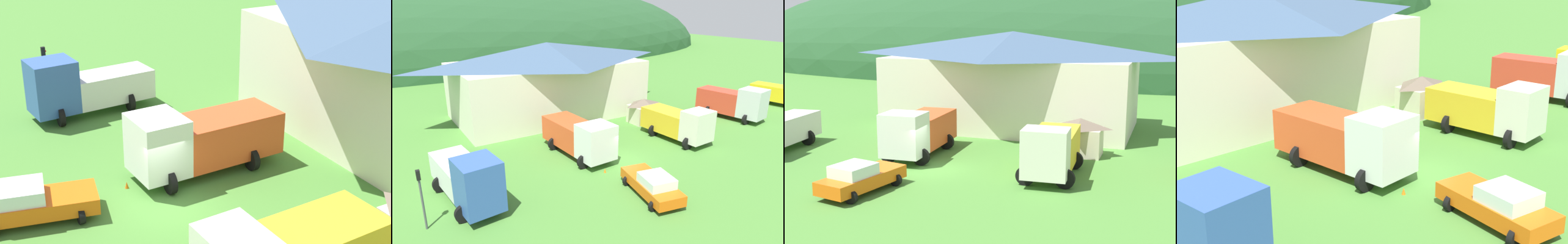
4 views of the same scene
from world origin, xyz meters
TOP-DOWN VIEW (x-y plane):
  - ground_plane at (0.00, 0.00)m, footprint 200.00×200.00m
  - box_truck_blue at (-12.14, 0.01)m, footprint 3.52×7.59m
  - heavy_rig_white at (-2.40, 2.72)m, footprint 3.61×7.58m
  - service_pickup_orange at (-1.79, -5.47)m, footprint 3.03×5.38m
  - traffic_light_west at (-14.96, -1.44)m, footprint 0.20×0.32m
  - traffic_cone_mid_row at (-2.46, -1.04)m, footprint 0.36×0.36m

SIDE VIEW (x-z plane):
  - ground_plane at x=0.00m, z-range 0.00..0.00m
  - traffic_cone_mid_row at x=-2.46m, z-range -0.32..0.32m
  - service_pickup_orange at x=-1.79m, z-range 0.00..1.66m
  - heavy_rig_white at x=-2.40m, z-range 0.07..3.38m
  - box_truck_blue at x=-12.14m, z-range -0.05..3.59m
  - traffic_light_west at x=-14.96m, z-range 0.45..4.09m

